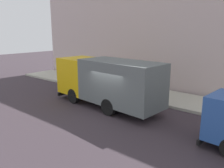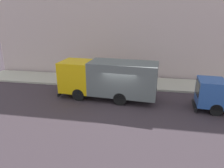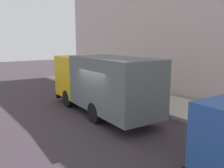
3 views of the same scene
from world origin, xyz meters
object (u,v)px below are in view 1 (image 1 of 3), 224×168
Objects in this scene: large_utility_truck at (106,80)px; traffic_cone_orange at (88,82)px; pedestrian_walking at (140,82)px; pedestrian_standing at (117,77)px.

large_utility_truck is 14.38× the size of traffic_cone_orange.
traffic_cone_orange is at bearing -54.89° from pedestrian_walking.
large_utility_truck reaches higher than pedestrian_standing.
large_utility_truck is at bearing 25.09° from pedestrian_walking.
large_utility_truck is 3.81m from pedestrian_walking.
pedestrian_walking is 5.00m from traffic_cone_orange.
traffic_cone_orange is at bearing -8.21° from pedestrian_standing.
pedestrian_walking is at bearing 3.14° from large_utility_truck.
traffic_cone_orange is at bearing 62.61° from large_utility_truck.
pedestrian_walking reaches higher than pedestrian_standing.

